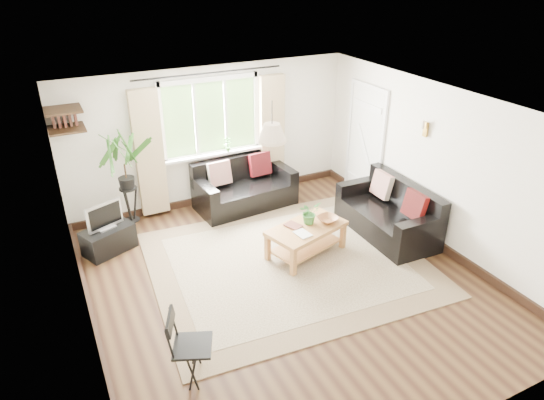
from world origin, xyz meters
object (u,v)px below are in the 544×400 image
coffee_table (306,240)px  folding_chair (193,347)px  sofa_right (387,211)px  palm_stand (127,184)px  tv_stand (109,240)px  sofa_back (245,185)px

coffee_table → folding_chair: 2.70m
sofa_right → coffee_table: size_ratio=1.48×
folding_chair → palm_stand: bearing=21.4°
sofa_right → palm_stand: palm_stand is taller
coffee_table → palm_stand: size_ratio=0.71×
tv_stand → palm_stand: size_ratio=0.45×
folding_chair → coffee_table: bearing=-32.7°
tv_stand → palm_stand: palm_stand is taller
sofa_right → folding_chair: (-3.65, -1.49, 0.01)m
sofa_right → coffee_table: bearing=-90.8°
sofa_back → folding_chair: size_ratio=2.06×
sofa_right → palm_stand: bearing=-117.2°
sofa_right → tv_stand: size_ratio=2.34×
sofa_right → palm_stand: 4.07m
tv_stand → palm_stand: bearing=23.9°
sofa_right → folding_chair: size_ratio=2.06×
sofa_back → sofa_right: size_ratio=1.00×
folding_chair → sofa_back: bearing=-8.5°
tv_stand → folding_chair: folding_chair is taller
tv_stand → folding_chair: 2.94m
palm_stand → tv_stand: bearing=-132.9°
sofa_back → sofa_right: same height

